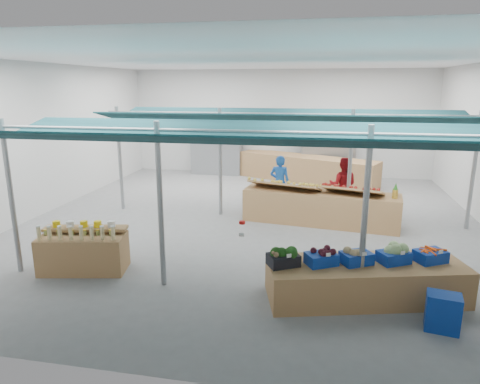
{
  "coord_description": "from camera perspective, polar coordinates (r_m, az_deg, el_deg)",
  "views": [
    {
      "loc": [
        1.78,
        -10.88,
        3.59
      ],
      "look_at": [
        -0.03,
        -1.6,
        1.22
      ],
      "focal_mm": 32.0,
      "sensor_mm": 36.0,
      "label": 1
    }
  ],
  "objects": [
    {
      "name": "apple_heap_red",
      "position": [
        11.22,
        14.85,
        0.43
      ],
      "size": [
        1.63,
        1.07,
        0.27
      ],
      "rotation": [
        0.0,
        0.0,
        -0.26
      ],
      "color": "#997247",
      "rests_on": "fruit_counter"
    },
    {
      "name": "vendor_right",
      "position": [
        12.52,
        13.54,
        0.86
      ],
      "size": [
        0.86,
        0.71,
        1.61
      ],
      "primitive_type": "imported",
      "rotation": [
        0.0,
        0.0,
        3.01
      ],
      "color": "maroon",
      "rests_on": "floor"
    },
    {
      "name": "awnings",
      "position": [
        9.22,
        4.63,
        9.01
      ],
      "size": [
        9.5,
        7.08,
        0.3
      ],
      "color": "black",
      "rests_on": "pole_grid"
    },
    {
      "name": "floor",
      "position": [
        11.59,
        1.66,
        -3.95
      ],
      "size": [
        13.0,
        13.0,
        0.0
      ],
      "primitive_type": "plane",
      "color": "slate",
      "rests_on": "ground"
    },
    {
      "name": "pole_ribbon",
      "position": [
        7.98,
        0.27,
        -4.24
      ],
      "size": [
        0.12,
        0.12,
        0.28
      ],
      "color": "red",
      "rests_on": "pole_grid"
    },
    {
      "name": "pineapple",
      "position": [
        11.2,
        20.0,
        0.1
      ],
      "size": [
        0.14,
        0.14,
        0.39
      ],
      "rotation": [
        0.0,
        0.0,
        -0.26
      ],
      "color": "#8C6019",
      "rests_on": "fruit_counter"
    },
    {
      "name": "back_shelving_left",
      "position": [
        17.6,
        -3.17,
        5.61
      ],
      "size": [
        2.0,
        0.5,
        2.0
      ],
      "primitive_type": "cube",
      "color": "#B23F33",
      "rests_on": "floor"
    },
    {
      "name": "veg_counter",
      "position": [
        7.8,
        16.35,
        -11.27
      ],
      "size": [
        3.5,
        1.92,
        0.65
      ],
      "primitive_type": "cube",
      "rotation": [
        0.0,
        0.0,
        0.26
      ],
      "color": "olive",
      "rests_on": "floor"
    },
    {
      "name": "back_shelving_right",
      "position": [
        17.08,
        11.7,
        5.08
      ],
      "size": [
        2.0,
        0.5,
        2.0
      ],
      "primitive_type": "cube",
      "color": "#B23F33",
      "rests_on": "floor"
    },
    {
      "name": "vendor_left",
      "position": [
        12.57,
        5.32,
        1.24
      ],
      "size": [
        0.63,
        0.46,
        1.61
      ],
      "primitive_type": "imported",
      "rotation": [
        0.0,
        0.0,
        3.01
      ],
      "color": "blue",
      "rests_on": "floor"
    },
    {
      "name": "bottle_shelf",
      "position": [
        9.08,
        -20.08,
        -7.34
      ],
      "size": [
        1.76,
        1.29,
        1.01
      ],
      "rotation": [
        0.0,
        0.0,
        0.19
      ],
      "color": "olive",
      "rests_on": "floor"
    },
    {
      "name": "crate_broccoli",
      "position": [
        7.25,
        5.8,
        -8.56
      ],
      "size": [
        0.61,
        0.55,
        0.35
      ],
      "rotation": [
        0.0,
        0.0,
        0.51
      ],
      "color": "black",
      "rests_on": "veg_counter"
    },
    {
      "name": "far_counter",
      "position": [
        16.46,
        8.79,
        3.06
      ],
      "size": [
        5.41,
        3.17,
        0.98
      ],
      "primitive_type": "cube",
      "rotation": [
        0.0,
        0.0,
        -0.41
      ],
      "color": "olive",
      "rests_on": "floor"
    },
    {
      "name": "crate_cabbage",
      "position": [
        7.78,
        19.82,
        -7.75
      ],
      "size": [
        0.61,
        0.55,
        0.35
      ],
      "rotation": [
        0.0,
        0.0,
        0.51
      ],
      "color": "navy",
      "rests_on": "veg_counter"
    },
    {
      "name": "crate_carrots",
      "position": [
        8.07,
        24.05,
        -7.73
      ],
      "size": [
        0.61,
        0.55,
        0.29
      ],
      "rotation": [
        0.0,
        0.0,
        0.51
      ],
      "color": "navy",
      "rests_on": "veg_counter"
    },
    {
      "name": "pole_grid",
      "position": [
        9.35,
        4.52,
        3.09
      ],
      "size": [
        10.0,
        4.6,
        3.0
      ],
      "color": "gray",
      "rests_on": "floor"
    },
    {
      "name": "fruit_counter",
      "position": [
        11.54,
        10.65,
        -2.04
      ],
      "size": [
        4.13,
        1.48,
        0.87
      ],
      "primitive_type": "cube",
      "rotation": [
        0.0,
        0.0,
        -0.13
      ],
      "color": "olive",
      "rests_on": "floor"
    },
    {
      "name": "sparrow",
      "position": [
        7.1,
        4.77,
        -8.28
      ],
      "size": [
        0.12,
        0.09,
        0.11
      ],
      "rotation": [
        0.0,
        0.0,
        0.51
      ],
      "color": "brown",
      "rests_on": "crate_broccoli"
    },
    {
      "name": "crate_celeriac",
      "position": [
        7.56,
        15.26,
        -8.17
      ],
      "size": [
        0.61,
        0.55,
        0.31
      ],
      "rotation": [
        0.0,
        0.0,
        0.51
      ],
      "color": "navy",
      "rests_on": "veg_counter"
    },
    {
      "name": "crate_stack",
      "position": [
        7.3,
        25.42,
        -14.29
      ],
      "size": [
        0.54,
        0.42,
        0.58
      ],
      "primitive_type": "cube",
      "rotation": [
        0.0,
        0.0,
        -0.18
      ],
      "color": "navy",
      "rests_on": "floor"
    },
    {
      "name": "crate_beets",
      "position": [
        7.39,
        10.8,
        -8.51
      ],
      "size": [
        0.61,
        0.55,
        0.29
      ],
      "rotation": [
        0.0,
        0.0,
        0.51
      ],
      "color": "navy",
      "rests_on": "veg_counter"
    },
    {
      "name": "apple_heap_yellow",
      "position": [
        11.46,
        5.96,
        1.11
      ],
      "size": [
        2.02,
        1.17,
        0.27
      ],
      "rotation": [
        0.0,
        0.0,
        -0.26
      ],
      "color": "#997247",
      "rests_on": "fruit_counter"
    },
    {
      "name": "hall",
      "position": [
        12.48,
        2.85,
        9.73
      ],
      "size": [
        13.0,
        13.0,
        13.0
      ],
      "color": "silver",
      "rests_on": "ground"
    }
  ]
}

